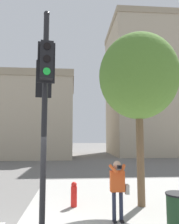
{
  "coord_description": "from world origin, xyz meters",
  "views": [
    {
      "loc": [
        0.98,
        -4.85,
        2.51
      ],
      "look_at": [
        1.45,
        1.18,
        3.19
      ],
      "focal_mm": 35.0,
      "sensor_mm": 36.0,
      "label": 1
    }
  ],
  "objects_px": {
    "traffic_signal_pole": "(44,100)",
    "street_tree": "(138,77)",
    "person_photographer": "(118,185)",
    "fire_hydrant": "(74,194)"
  },
  "relations": [
    {
      "from": "traffic_signal_pole",
      "to": "street_tree",
      "type": "relative_size",
      "value": 0.93
    },
    {
      "from": "person_photographer",
      "to": "fire_hydrant",
      "type": "distance_m",
      "value": 1.93
    },
    {
      "from": "traffic_signal_pole",
      "to": "street_tree",
      "type": "distance_m",
      "value": 3.88
    },
    {
      "from": "street_tree",
      "to": "fire_hydrant",
      "type": "height_order",
      "value": "street_tree"
    },
    {
      "from": "fire_hydrant",
      "to": "person_photographer",
      "type": "bearing_deg",
      "value": -48.13
    },
    {
      "from": "person_photographer",
      "to": "fire_hydrant",
      "type": "height_order",
      "value": "person_photographer"
    },
    {
      "from": "person_photographer",
      "to": "street_tree",
      "type": "relative_size",
      "value": 0.27
    },
    {
      "from": "person_photographer",
      "to": "street_tree",
      "type": "bearing_deg",
      "value": 49.9
    },
    {
      "from": "traffic_signal_pole",
      "to": "street_tree",
      "type": "height_order",
      "value": "street_tree"
    },
    {
      "from": "traffic_signal_pole",
      "to": "person_photographer",
      "type": "bearing_deg",
      "value": 21.15
    }
  ]
}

